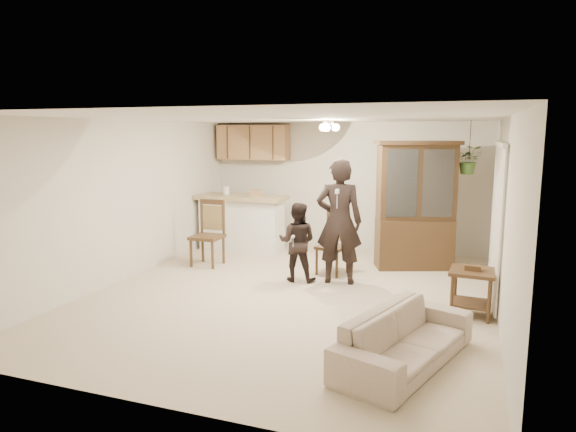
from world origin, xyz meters
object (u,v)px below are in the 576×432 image
(sofa, at_px, (406,329))
(adult, at_px, (339,225))
(side_table, at_px, (471,292))
(chair_bar, at_px, (207,247))
(child, at_px, (297,238))
(chair_hutch_right, at_px, (402,247))
(china_hutch, at_px, (415,206))
(chair_hutch_left, at_px, (332,257))

(sofa, relative_size, adult, 1.04)
(sofa, height_order, side_table, sofa)
(sofa, xyz_separation_m, chair_bar, (-3.74, 2.79, -0.05))
(child, bearing_deg, chair_hutch_right, -139.40)
(china_hutch, bearing_deg, adult, -148.16)
(side_table, bearing_deg, chair_hutch_right, 117.19)
(chair_hutch_left, bearing_deg, china_hutch, 48.60)
(adult, height_order, child, adult)
(child, relative_size, chair_hutch_left, 1.33)
(china_hutch, height_order, chair_hutch_right, china_hutch)
(child, height_order, side_table, child)
(chair_hutch_left, bearing_deg, chair_hutch_right, 57.01)
(adult, height_order, side_table, adult)
(child, xyz_separation_m, chair_hutch_left, (0.42, 0.56, -0.39))
(side_table, bearing_deg, adult, 156.48)
(chair_bar, distance_m, chair_hutch_right, 3.41)
(china_hutch, distance_m, chair_hutch_right, 0.78)
(child, bearing_deg, chair_hutch_left, -132.91)
(chair_hutch_left, bearing_deg, chair_bar, -161.47)
(chair_hutch_left, xyz_separation_m, chair_hutch_right, (1.01, 0.96, 0.04))
(sofa, relative_size, child, 1.39)
(child, bearing_deg, chair_bar, -17.76)
(side_table, height_order, chair_hutch_left, chair_hutch_left)
(sofa, xyz_separation_m, china_hutch, (-0.33, 3.83, 0.70))
(child, xyz_separation_m, chair_hutch_right, (1.42, 1.52, -0.35))
(side_table, xyz_separation_m, chair_hutch_right, (-1.15, 2.25, 0.01))
(sofa, height_order, chair_hutch_left, chair_hutch_left)
(sofa, xyz_separation_m, chair_hutch_left, (-1.54, 2.98, -0.08))
(chair_hutch_left, relative_size, chair_hutch_right, 0.89)
(side_table, height_order, chair_bar, chair_bar)
(adult, xyz_separation_m, china_hutch, (1.00, 1.30, 0.17))
(adult, xyz_separation_m, chair_hutch_left, (-0.22, 0.45, -0.61))
(side_table, height_order, chair_hutch_right, chair_hutch_right)
(adult, xyz_separation_m, chair_bar, (-2.42, 0.25, -0.58))
(sofa, xyz_separation_m, side_table, (0.62, 1.69, -0.06))
(side_table, distance_m, chair_bar, 4.50)
(child, height_order, chair_bar, child)
(adult, relative_size, child, 1.33)
(chair_hutch_left, bearing_deg, child, -113.25)
(child, relative_size, side_table, 2.04)
(sofa, height_order, chair_bar, chair_bar)
(chair_bar, bearing_deg, side_table, -14.40)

